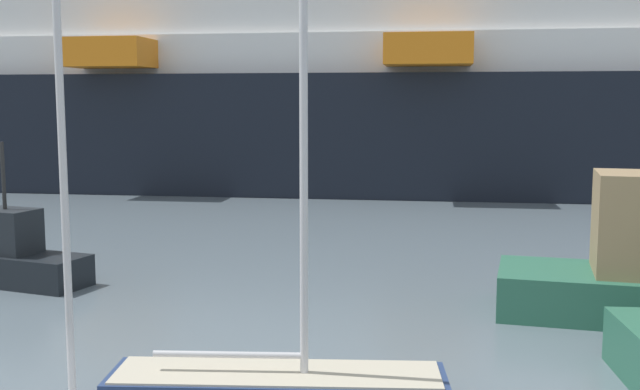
{
  "coord_description": "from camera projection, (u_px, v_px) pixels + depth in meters",
  "views": [
    {
      "loc": [
        5.27,
        -7.49,
        5.6
      ],
      "look_at": [
        0.0,
        17.02,
        2.51
      ],
      "focal_mm": 42.4,
      "sensor_mm": 36.0,
      "label": 1
    }
  ],
  "objects": [
    {
      "name": "sailboat_2",
      "position": [
        278.0,
        378.0,
        13.99
      ],
      "size": [
        6.43,
        2.56,
        10.68
      ],
      "rotation": [
        0.0,
        0.0,
        0.17
      ],
      "color": "navy",
      "rests_on": "ground_plane"
    },
    {
      "name": "cruise_ship",
      "position": [
        427.0,
        62.0,
        50.89
      ],
      "size": [
        132.7,
        27.14,
        25.7
      ],
      "rotation": [
        0.0,
        0.0,
        0.06
      ],
      "color": "black",
      "rests_on": "ground_plane"
    },
    {
      "name": "fishing_boat_1",
      "position": [
        2.0,
        258.0,
        23.51
      ],
      "size": [
        6.12,
        2.63,
        4.39
      ],
      "rotation": [
        0.0,
        0.0,
        -0.17
      ],
      "color": "black",
      "rests_on": "ground_plane"
    }
  ]
}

